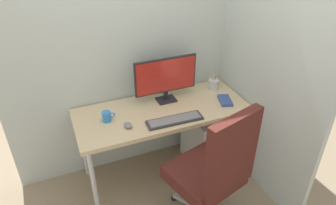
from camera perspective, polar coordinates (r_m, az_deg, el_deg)
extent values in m
plane|color=gray|center=(3.17, -0.92, -12.55)|extent=(8.00, 8.00, 0.00)
cube|color=#B7C1BC|center=(2.73, -3.96, 14.26)|extent=(2.62, 0.04, 2.80)
cube|color=#B7C1BC|center=(2.68, 16.50, 12.73)|extent=(0.04, 1.72, 2.80)
cube|color=#D1B78C|center=(2.73, -1.04, -1.61)|extent=(1.53, 0.63, 0.04)
cylinder|color=silver|center=(2.64, -13.56, -14.33)|extent=(0.04, 0.04, 0.70)
cylinder|color=silver|center=(3.05, 13.29, -7.03)|extent=(0.04, 0.04, 0.70)
cylinder|color=silver|center=(3.02, -15.39, -7.77)|extent=(0.04, 0.04, 0.70)
cylinder|color=silver|center=(3.39, 8.50, -2.18)|extent=(0.04, 0.04, 0.70)
sphere|color=black|center=(3.00, 7.04, -15.52)|extent=(0.05, 0.05, 0.05)
cube|color=#B2B5BA|center=(2.87, 6.61, -16.91)|extent=(0.20, 0.24, 0.03)
sphere|color=black|center=(2.90, 1.05, -17.24)|extent=(0.05, 0.05, 0.05)
cube|color=#B2B5BA|center=(2.82, 3.52, -17.84)|extent=(0.18, 0.25, 0.03)
cylinder|color=#B2B5BA|center=(2.65, 6.31, -16.49)|extent=(0.04, 0.04, 0.33)
cube|color=#4C1E19|center=(2.49, 6.61, -13.07)|extent=(0.61, 0.60, 0.11)
cube|color=#4C1E19|center=(2.13, 11.74, -9.45)|extent=(0.45, 0.19, 0.62)
cube|color=silver|center=(3.14, 7.95, -6.37)|extent=(0.45, 0.47, 0.59)
cube|color=#262628|center=(2.91, 10.45, -7.19)|extent=(0.23, 0.01, 0.02)
cube|color=black|center=(2.85, -0.34, 0.54)|extent=(0.17, 0.14, 0.01)
cube|color=black|center=(2.83, -0.42, 1.51)|extent=(0.04, 0.02, 0.09)
cube|color=black|center=(2.74, -0.45, 5.05)|extent=(0.58, 0.02, 0.33)
cube|color=#B2261E|center=(2.73, -0.34, 4.93)|extent=(0.55, 0.01, 0.30)
cube|color=#333338|center=(2.56, 1.24, -3.28)|extent=(0.48, 0.15, 0.02)
cube|color=slate|center=(2.55, 1.24, -3.08)|extent=(0.44, 0.12, 0.00)
ellipsoid|color=slate|center=(2.50, -7.42, -4.18)|extent=(0.07, 0.09, 0.04)
cylinder|color=silver|center=(3.06, 8.40, 3.41)|extent=(0.10, 0.10, 0.09)
cylinder|color=silver|center=(3.03, 8.36, 4.51)|extent=(0.03, 0.01, 0.13)
cylinder|color=silver|center=(3.03, 8.62, 4.55)|extent=(0.03, 0.01, 0.13)
torus|color=#337FD8|center=(3.05, 8.41, 3.57)|extent=(0.03, 0.04, 0.01)
cylinder|color=orange|center=(3.05, 8.16, 4.22)|extent=(0.02, 0.02, 0.12)
cylinder|color=red|center=(3.05, 8.77, 4.41)|extent=(0.01, 0.01, 0.15)
cube|color=#334C8C|center=(2.87, 10.53, 0.39)|extent=(0.15, 0.21, 0.03)
cylinder|color=#337FD8|center=(2.59, -11.29, -2.56)|extent=(0.07, 0.07, 0.09)
torus|color=#337FD8|center=(2.60, -10.26, -2.26)|extent=(0.05, 0.01, 0.05)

